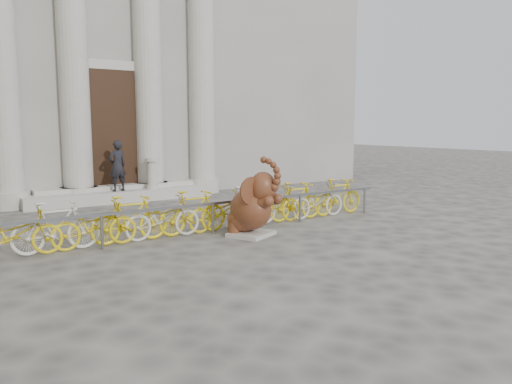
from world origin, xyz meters
TOP-DOWN VIEW (x-y plane):
  - ground at (0.00, 0.00)m, footprint 80.00×80.00m
  - classical_building at (0.00, 14.93)m, footprint 22.00×10.70m
  - entrance_steps at (0.00, 9.40)m, footprint 6.00×1.20m
  - elephant_statue at (0.72, 2.75)m, footprint 1.20×1.40m
  - bike_rack at (0.07, 3.65)m, footprint 9.99×0.53m
  - pedestrian at (-0.16, 9.14)m, footprint 0.66×0.50m
  - balustrade_post at (0.96, 9.10)m, footprint 0.41×0.41m

SIDE VIEW (x-z plane):
  - ground at x=0.00m, z-range 0.00..0.00m
  - entrance_steps at x=0.00m, z-range 0.00..0.36m
  - bike_rack at x=0.07m, z-range 0.00..1.00m
  - elephant_statue at x=0.72m, z-range -0.24..1.52m
  - balustrade_post at x=0.96m, z-range 0.32..1.32m
  - pedestrian at x=-0.16m, z-range 0.36..1.97m
  - classical_building at x=0.00m, z-range -0.02..11.98m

